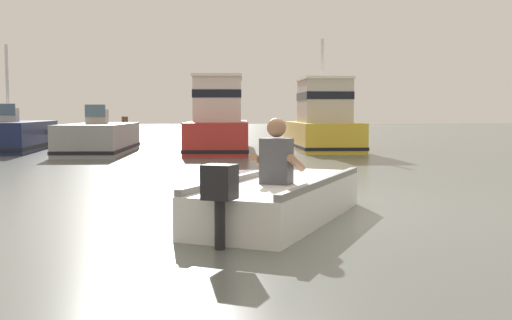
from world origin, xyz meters
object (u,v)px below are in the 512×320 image
Objects in this scene: moored_boat_grey at (100,139)px; moored_boat_yellow at (322,124)px; moored_boat_navy at (10,137)px; rowboat_with_person at (283,198)px; moored_boat_red at (219,124)px.

moored_boat_grey is 7.25m from moored_boat_yellow.
moored_boat_grey is at bearing -31.48° from moored_boat_navy.
rowboat_with_person is 0.61× the size of moored_boat_yellow.
moored_boat_yellow reaches higher than moored_boat_navy.
moored_boat_red is 3.48m from moored_boat_yellow.
moored_boat_grey is at bearing 103.11° from rowboat_with_person.
moored_boat_navy is 1.04× the size of moored_boat_yellow.
moored_boat_yellow is at bearing 0.09° from moored_boat_red.
moored_boat_grey is at bearing -177.04° from moored_boat_yellow.
moored_boat_red is at bearing 5.61° from moored_boat_grey.
moored_boat_yellow reaches higher than moored_boat_red.
moored_boat_red is (0.81, 12.98, 0.63)m from rowboat_with_person.
moored_boat_grey is (3.02, -1.85, -0.02)m from moored_boat_navy.
moored_boat_grey is 0.76× the size of moored_boat_red.
moored_boat_navy is 1.07× the size of moored_boat_grey.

